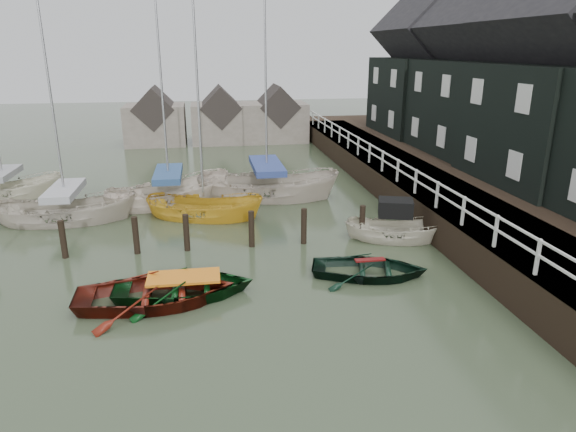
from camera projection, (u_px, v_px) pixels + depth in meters
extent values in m
plane|color=#313C26|center=(224.00, 283.00, 16.42)|extent=(120.00, 120.00, 0.00)
cube|color=black|center=(396.00, 163.00, 26.83)|extent=(3.00, 32.00, 0.20)
cube|color=silver|center=(370.00, 144.00, 26.27)|extent=(0.06, 32.00, 0.06)
cube|color=silver|center=(369.00, 152.00, 26.39)|extent=(0.06, 32.00, 0.06)
cube|color=black|center=(490.00, 185.00, 28.12)|extent=(14.00, 38.00, 1.50)
cube|color=black|center=(563.00, 124.00, 22.18)|extent=(6.40, 7.00, 5.00)
cube|color=black|center=(480.00, 107.00, 28.74)|extent=(6.00, 7.00, 5.00)
cube|color=black|center=(489.00, 26.00, 27.41)|extent=(6.11, 7.14, 6.11)
cube|color=black|center=(428.00, 96.00, 35.30)|extent=(6.40, 7.00, 5.00)
cube|color=black|center=(433.00, 30.00, 33.97)|extent=(6.52, 7.14, 6.52)
cylinder|color=black|center=(64.00, 245.00, 18.23)|extent=(0.22, 0.22, 1.80)
cylinder|color=black|center=(136.00, 241.00, 18.61)|extent=(0.22, 0.22, 1.80)
cylinder|color=black|center=(187.00, 238.00, 18.89)|extent=(0.22, 0.22, 1.80)
cylinder|color=black|center=(252.00, 234.00, 19.26)|extent=(0.22, 0.22, 1.80)
cylinder|color=black|center=(304.00, 231.00, 19.57)|extent=(0.22, 0.22, 1.80)
cylinder|color=black|center=(362.00, 228.00, 19.93)|extent=(0.22, 0.22, 1.80)
cube|color=#665B51|center=(156.00, 124.00, 39.70)|extent=(4.50, 4.00, 3.00)
cube|color=#282321|center=(155.00, 107.00, 39.30)|extent=(3.18, 4.08, 3.18)
cube|color=#665B51|center=(221.00, 123.00, 40.48)|extent=(4.50, 4.00, 3.00)
cube|color=#282321|center=(220.00, 106.00, 40.07)|extent=(3.18, 4.08, 3.18)
cube|color=#665B51|center=(277.00, 122.00, 41.17)|extent=(4.50, 4.00, 3.00)
cube|color=#282321|center=(277.00, 105.00, 40.77)|extent=(3.18, 4.08, 3.18)
imported|color=#5A170C|center=(157.00, 303.00, 15.10)|extent=(4.69, 3.43, 0.95)
imported|color=black|center=(185.00, 296.00, 15.57)|extent=(4.20, 3.02, 0.86)
imported|color=black|center=(369.00, 276.00, 16.91)|extent=(4.33, 3.59, 0.78)
imported|color=beige|center=(395.00, 240.00, 20.05)|extent=(4.19, 2.60, 1.52)
cube|color=black|center=(395.00, 208.00, 19.84)|extent=(1.54, 1.35, 0.65)
imported|color=#B9AE9E|center=(68.00, 221.00, 22.26)|extent=(5.90, 2.24, 2.27)
cylinder|color=#B2B2B7|center=(51.00, 96.00, 20.60)|extent=(0.10, 0.10, 8.12)
cube|color=#9C9DA2|center=(64.00, 191.00, 21.83)|extent=(3.24, 1.19, 0.30)
imported|color=beige|center=(170.00, 203.00, 24.83)|extent=(6.66, 4.65, 2.41)
cylinder|color=#B2B2B7|center=(162.00, 89.00, 23.15)|extent=(0.10, 0.10, 8.09)
cube|color=navy|center=(168.00, 174.00, 24.38)|extent=(3.64, 2.52, 0.30)
imported|color=gold|center=(204.00, 217.00, 22.78)|extent=(5.75, 3.77, 2.08)
cylinder|color=#B2B2B7|center=(198.00, 95.00, 21.11)|extent=(0.10, 0.10, 8.35)
imported|color=beige|center=(267.00, 198.00, 25.75)|extent=(7.54, 4.33, 2.74)
cylinder|color=#B2B2B7|center=(265.00, 70.00, 23.82)|extent=(0.10, 0.10, 9.31)
cube|color=navy|center=(267.00, 166.00, 25.24)|extent=(4.14, 2.34, 0.30)
imported|color=beige|center=(7.00, 198.00, 25.64)|extent=(5.65, 3.03, 2.07)
cube|color=gray|center=(2.00, 174.00, 25.25)|extent=(3.10, 1.63, 0.30)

